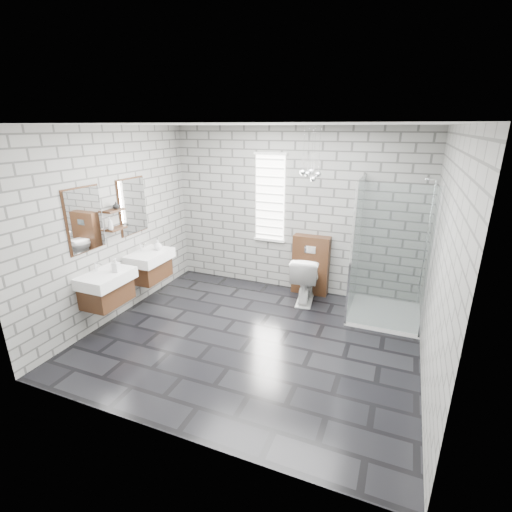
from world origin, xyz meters
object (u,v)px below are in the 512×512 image
Objects in this scene: vanity_right at (148,258)px; cistern_panel at (311,265)px; vanity_left at (104,279)px; shower_enclosure at (379,287)px; toilet at (305,278)px.

vanity_right is 1.57× the size of cistern_panel.
vanity_left is 0.77× the size of shower_enclosure.
toilet is at bearing 170.33° from shower_enclosure.
toilet is at bearing 23.22° from vanity_right.
cistern_panel is 1.25m from shower_enclosure.
shower_enclosure reaches higher than vanity_left.
cistern_panel is (2.27, 2.22, -0.26)m from vanity_left.
vanity_left reaches higher than toilet.
shower_enclosure is 1.16m from toilet.
vanity_right is 0.77× the size of shower_enclosure.
shower_enclosure reaches higher than vanity_right.
cistern_panel is 0.34m from toilet.
shower_enclosure reaches higher than toilet.
cistern_panel is at bearing 29.74° from vanity_right.
vanity_right is at bearing 90.00° from vanity_left.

